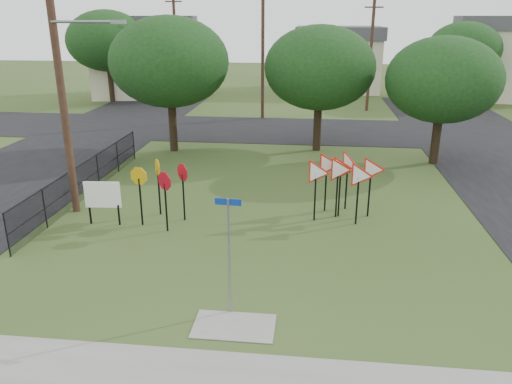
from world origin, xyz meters
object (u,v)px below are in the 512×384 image
at_px(stop_sign_cluster, 161,180).
at_px(info_board, 103,196).
at_px(street_name_sign, 229,250).
at_px(yield_sign_cluster, 343,172).

xyz_separation_m(stop_sign_cluster, info_board, (-2.07, -0.43, -0.57)).
relative_size(stop_sign_cluster, info_board, 1.34).
height_order(street_name_sign, stop_sign_cluster, street_name_sign).
distance_m(stop_sign_cluster, info_board, 2.19).
relative_size(street_name_sign, yield_sign_cluster, 1.02).
xyz_separation_m(street_name_sign, stop_sign_cluster, (-3.40, 5.59, -0.13)).
bearing_deg(stop_sign_cluster, yield_sign_cluster, 11.81).
bearing_deg(yield_sign_cluster, street_name_sign, -113.99).
distance_m(street_name_sign, info_board, 7.55).
distance_m(street_name_sign, yield_sign_cluster, 7.60).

